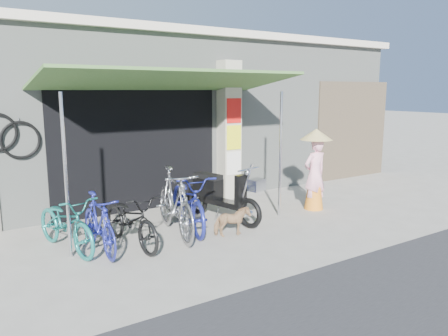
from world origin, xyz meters
TOP-DOWN VIEW (x-y plane):
  - ground at (0.00, 0.00)m, footprint 80.00×80.00m
  - bicycle_shop at (-0.00, 5.09)m, footprint 12.30×5.30m
  - shop_pillar at (0.85, 2.45)m, footprint 0.42×0.44m
  - awning at (-0.90, 1.63)m, footprint 4.60×1.88m
  - neighbour_right at (5.00, 2.59)m, footprint 2.60×0.06m
  - bike_teal at (-2.98, 1.04)m, footprint 0.93×1.73m
  - bike_blue at (-2.58, 0.72)m, footprint 0.42×1.47m
  - bike_black at (-2.09, 0.70)m, footprint 0.74×1.67m
  - bike_silver at (-1.30, 0.79)m, footprint 0.84×1.94m
  - bike_navy at (-0.94, 0.99)m, footprint 1.05×1.99m
  - street_dog at (-0.54, 0.24)m, footprint 0.63×0.37m
  - moped at (-0.21, 1.13)m, footprint 0.69×1.84m
  - nun at (1.80, 0.74)m, footprint 0.64×0.64m

SIDE VIEW (x-z plane):
  - ground at x=0.00m, z-range 0.00..0.00m
  - street_dog at x=-0.54m, z-range 0.00..0.49m
  - bike_black at x=-2.09m, z-range 0.00..0.85m
  - bike_teal at x=-2.98m, z-range 0.00..0.86m
  - bike_blue at x=-2.58m, z-range 0.00..0.88m
  - moped at x=-0.21m, z-range -0.05..1.01m
  - bike_navy at x=-0.94m, z-range 0.00..0.99m
  - bike_silver at x=-1.30m, z-range 0.00..1.13m
  - nun at x=1.80m, z-range 0.00..1.63m
  - neighbour_right at x=5.00m, z-range 0.00..2.60m
  - shop_pillar at x=0.85m, z-range 0.00..3.00m
  - bicycle_shop at x=0.00m, z-range 0.00..3.66m
  - awning at x=-0.90m, z-range 1.15..3.88m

